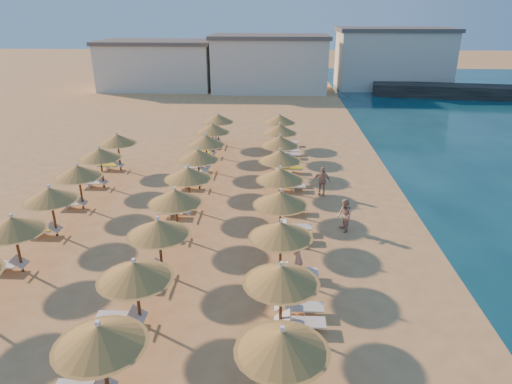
{
  "coord_description": "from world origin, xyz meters",
  "views": [
    {
      "loc": [
        2.12,
        -18.98,
        10.63
      ],
      "look_at": [
        1.07,
        4.0,
        1.3
      ],
      "focal_mm": 32.0,
      "sensor_mm": 36.0,
      "label": 1
    }
  ],
  "objects_px": {
    "jetty": "(496,92)",
    "parasol_row_west": "(182,185)",
    "beachgoer_c": "(322,181)",
    "beachgoer_b": "(344,216)",
    "parasol_row_east": "(280,186)",
    "beachgoer_a": "(298,256)"
  },
  "relations": [
    {
      "from": "jetty",
      "to": "beachgoer_a",
      "type": "distance_m",
      "value": 49.78
    },
    {
      "from": "parasol_row_west",
      "to": "beachgoer_b",
      "type": "height_order",
      "value": "parasol_row_west"
    },
    {
      "from": "beachgoer_c",
      "to": "beachgoer_b",
      "type": "bearing_deg",
      "value": -63.96
    },
    {
      "from": "parasol_row_east",
      "to": "beachgoer_a",
      "type": "bearing_deg",
      "value": -81.12
    },
    {
      "from": "parasol_row_west",
      "to": "jetty",
      "type": "bearing_deg",
      "value": 49.25
    },
    {
      "from": "parasol_row_east",
      "to": "beachgoer_c",
      "type": "bearing_deg",
      "value": 59.78
    },
    {
      "from": "jetty",
      "to": "parasol_row_west",
      "type": "relative_size",
      "value": 0.92
    },
    {
      "from": "beachgoer_a",
      "to": "parasol_row_west",
      "type": "bearing_deg",
      "value": -109.09
    },
    {
      "from": "beachgoer_a",
      "to": "beachgoer_c",
      "type": "bearing_deg",
      "value": -171.14
    },
    {
      "from": "beachgoer_c",
      "to": "beachgoer_b",
      "type": "relative_size",
      "value": 1.03
    },
    {
      "from": "parasol_row_east",
      "to": "beachgoer_b",
      "type": "bearing_deg",
      "value": -8.76
    },
    {
      "from": "beachgoer_a",
      "to": "beachgoer_c",
      "type": "xyz_separation_m",
      "value": [
        1.81,
        9.08,
        -0.01
      ]
    },
    {
      "from": "parasol_row_east",
      "to": "beachgoer_b",
      "type": "xyz_separation_m",
      "value": [
        3.25,
        -0.5,
        -1.34
      ]
    },
    {
      "from": "beachgoer_c",
      "to": "beachgoer_b",
      "type": "distance_m",
      "value": 4.93
    },
    {
      "from": "beachgoer_c",
      "to": "beachgoer_a",
      "type": "bearing_deg",
      "value": -83.47
    },
    {
      "from": "jetty",
      "to": "beachgoer_a",
      "type": "xyz_separation_m",
      "value": [
        -26.5,
        -42.14,
        0.16
      ]
    },
    {
      "from": "parasol_row_west",
      "to": "beachgoer_a",
      "type": "relative_size",
      "value": 17.92
    },
    {
      "from": "jetty",
      "to": "parasol_row_east",
      "type": "xyz_separation_m",
      "value": [
        -27.23,
        -37.43,
        1.46
      ]
    },
    {
      "from": "parasol_row_east",
      "to": "beachgoer_c",
      "type": "distance_m",
      "value": 5.23
    },
    {
      "from": "beachgoer_a",
      "to": "beachgoer_c",
      "type": "relative_size",
      "value": 1.01
    },
    {
      "from": "parasol_row_east",
      "to": "beachgoer_b",
      "type": "relative_size",
      "value": 18.65
    },
    {
      "from": "jetty",
      "to": "beachgoer_c",
      "type": "xyz_separation_m",
      "value": [
        -24.68,
        -33.05,
        0.15
      ]
    }
  ]
}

